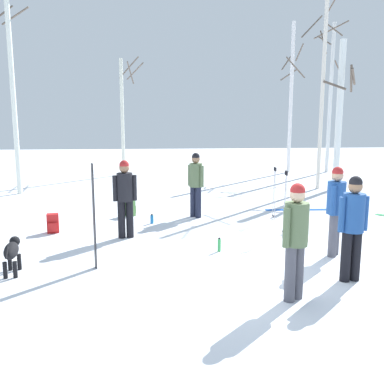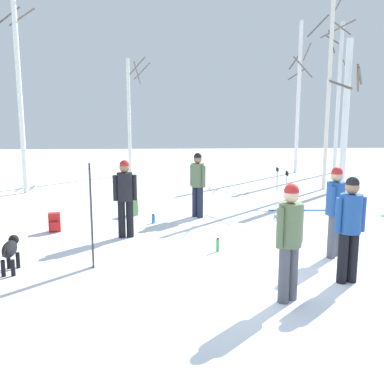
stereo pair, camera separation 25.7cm
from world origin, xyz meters
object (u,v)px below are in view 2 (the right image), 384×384
Objects in this scene: person_2 at (125,194)px; birch_tree_2 at (329,88)px; person_4 at (350,223)px; water_bottle_0 at (218,245)px; person_3 at (198,181)px; ski_poles_0 at (277,192)px; dog at (10,250)px; ski_pair_lying_0 at (300,210)px; birch_tree_4 at (346,114)px; birch_tree_3 at (298,96)px; backpack_1 at (55,223)px; person_0 at (335,206)px; water_bottle_1 at (153,219)px; backpack_0 at (132,208)px; ski_pair_planted_0 at (91,216)px; birch_tree_0 at (18,73)px; birch_tree_5 at (338,95)px; person_1 at (290,235)px; birch_tree_1 at (130,114)px; ski_poles_1 at (286,202)px.

person_2 is 9.45m from birch_tree_2.
person_4 is 2.67m from water_bottle_0.
person_3 is 2.07m from ski_poles_0.
person_2 is at bearing 49.06° from dog.
ski_pair_lying_0 is 0.34× the size of birch_tree_4.
birch_tree_3 is (0.38, 4.80, -0.05)m from birch_tree_2.
birch_tree_3 reaches higher than person_4.
ski_poles_0 is at bearing 9.68° from backpack_1.
water_bottle_1 is at bearing 141.35° from person_0.
birch_tree_2 is (6.74, 3.99, 3.45)m from backpack_0.
ski_pair_planted_0 reaches higher than person_3.
birch_tree_2 is at bearing 1.07° from birch_tree_0.
birch_tree_5 is (1.65, 4.94, 0.93)m from birch_tree_4.
backpack_0 is at bearing 170.68° from ski_poles_0.
water_bottle_0 is at bearing 138.19° from person_4.
birch_tree_3 is at bearing 92.58° from birch_tree_4.
ski_pair_lying_0 is at bearing -116.99° from birch_tree_5.
ski_pair_planted_0 is (-3.04, 1.56, -0.06)m from person_1.
person_3 is 4.29m from ski_pair_planted_0.
person_1 is at bearing -79.95° from person_3.
birch_tree_1 is (0.90, 10.14, 2.60)m from backpack_1.
birch_tree_3 is (8.78, 10.34, 3.40)m from backpack_1.
birch_tree_4 is at bearing -30.65° from birch_tree_1.
birch_tree_0 is 1.10× the size of birch_tree_3.
dog is 3.20× the size of water_bottle_0.
ski_pair_planted_0 is 4.21× the size of backpack_1.
dog is 0.13× the size of birch_tree_2.
water_bottle_1 is 8.62m from birch_tree_4.
person_3 is at bearing 20.41° from backpack_1.
backpack_0 reaches higher than ski_pair_lying_0.
birch_tree_2 reaches higher than birch_tree_4.
ski_poles_0 is at bearing 95.91° from person_0.
backpack_0 is 3.80m from water_bottle_0.
person_3 reaches higher than backpack_1.
backpack_0 is at bearing 124.22° from water_bottle_1.
person_0 is at bearing -42.54° from birch_tree_0.
person_4 is 6.31m from backpack_0.
birch_tree_2 is (10.79, 0.20, -0.43)m from birch_tree_0.
birch_tree_5 is at bearing 53.75° from ski_pair_planted_0.
birch_tree_3 is at bearing 72.17° from ski_poles_1.
person_3 is 1.94m from backpack_0.
birch_tree_2 is at bearing 61.08° from ski_pair_lying_0.
ski_poles_0 is 3.87m from backpack_0.
birch_tree_3 is 5.08m from birch_tree_4.
water_bottle_0 is at bearing -113.22° from birch_tree_3.
birch_tree_5 is (4.26, 8.37, 3.67)m from ski_pair_lying_0.
birch_tree_4 is at bearing 38.91° from person_2.
birch_tree_5 is (8.40, 9.61, 3.56)m from water_bottle_1.
water_bottle_1 is 0.04× the size of birch_tree_4.
person_2 is at bearing -158.28° from ski_poles_0.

